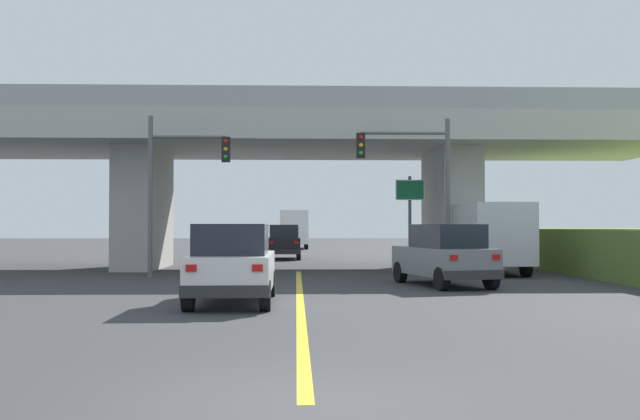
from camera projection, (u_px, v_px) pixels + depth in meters
name	position (u px, v px, depth m)	size (l,w,h in m)	color
ground	(298.00, 268.00, 34.48)	(160.00, 160.00, 0.00)	#353538
overpass_bridge	(298.00, 152.00, 34.59)	(35.13, 9.78, 7.60)	#B7B5AD
lane_divider_stripe	(300.00, 299.00, 20.01)	(0.20, 23.69, 0.01)	yellow
suv_lead	(233.00, 264.00, 18.79)	(2.03, 4.70, 2.02)	silver
suv_crossing	(444.00, 255.00, 24.24)	(2.87, 4.91, 2.02)	slate
box_truck	(488.00, 236.00, 30.53)	(2.33, 6.46, 2.86)	silver
sedan_oncoming	(284.00, 242.00, 43.75)	(1.92, 4.69, 2.02)	black
traffic_signal_nearside	(418.00, 174.00, 28.05)	(3.55, 0.36, 6.03)	#56595E
traffic_signal_farside	(176.00, 176.00, 28.20)	(3.11, 0.36, 6.15)	#56595E
highway_sign	(410.00, 203.00, 32.84)	(1.28, 0.17, 4.16)	#56595E
semi_truck_distant	(294.00, 229.00, 63.15)	(2.33, 6.57, 3.22)	silver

